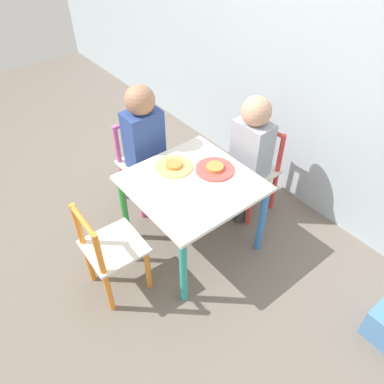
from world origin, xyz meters
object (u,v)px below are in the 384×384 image
(plate_left, at_px, (174,166))
(chair_orange, at_px, (110,252))
(child_back, at_px, (250,149))
(plate_back, at_px, (215,169))
(chair_red, at_px, (253,171))
(child_left, at_px, (145,140))
(chair_pink, at_px, (143,165))
(kids_table, at_px, (192,192))

(plate_left, bearing_deg, chair_orange, -74.52)
(child_back, relative_size, plate_back, 3.82)
(chair_red, relative_size, child_left, 0.67)
(plate_left, bearing_deg, chair_red, 74.69)
(chair_pink, height_order, child_back, child_back)
(chair_pink, xyz_separation_m, child_back, (0.46, 0.41, 0.19))
(kids_table, xyz_separation_m, chair_orange, (-0.02, -0.48, -0.12))
(chair_red, distance_m, plate_back, 0.38)
(chair_pink, distance_m, chair_red, 0.66)
(chair_red, bearing_deg, chair_orange, -92.10)
(chair_red, relative_size, child_back, 0.70)
(plate_back, bearing_deg, chair_red, 93.18)
(chair_orange, distance_m, child_left, 0.66)
(chair_red, relative_size, plate_left, 2.77)
(plate_back, bearing_deg, plate_left, -135.00)
(kids_table, relative_size, plate_back, 2.95)
(kids_table, bearing_deg, chair_pink, 179.31)
(chair_pink, height_order, plate_back, chair_pink)
(kids_table, relative_size, child_back, 0.77)
(child_left, bearing_deg, plate_left, -90.38)
(plate_back, bearing_deg, child_left, -160.98)
(chair_orange, height_order, plate_left, chair_orange)
(chair_orange, height_order, child_left, child_left)
(child_left, xyz_separation_m, child_back, (0.40, 0.41, -0.02))
(kids_table, bearing_deg, child_left, 179.31)
(chair_pink, relative_size, chair_red, 1.00)
(plate_back, bearing_deg, chair_pink, -163.31)
(child_left, distance_m, plate_back, 0.44)
(kids_table, relative_size, chair_orange, 1.10)
(child_left, distance_m, plate_left, 0.27)
(chair_orange, relative_size, child_left, 0.67)
(child_left, relative_size, child_back, 1.04)
(plate_back, bearing_deg, child_back, 93.40)
(chair_orange, bearing_deg, child_back, -88.05)
(chair_orange, bearing_deg, kids_table, -90.00)
(chair_red, bearing_deg, plate_left, -107.50)
(child_back, bearing_deg, chair_red, 90.00)
(kids_table, relative_size, chair_red, 1.10)
(chair_orange, distance_m, plate_left, 0.53)
(chair_orange, bearing_deg, plate_back, -89.52)
(kids_table, bearing_deg, plate_left, 180.00)
(child_left, bearing_deg, chair_orange, -139.60)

